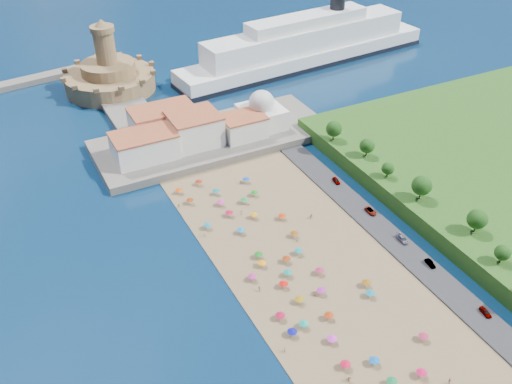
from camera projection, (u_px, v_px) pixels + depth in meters
ground at (283, 263)px, 162.78m from camera, size 700.00×700.00×0.00m
terrace at (213, 139)px, 219.04m from camera, size 90.00×36.00×3.00m
jetty at (131, 114)px, 236.54m from camera, size 18.00×70.00×2.40m
waterfront_buildings at (179, 131)px, 210.98m from camera, size 57.00×29.00×11.00m
domed_building at (261, 112)px, 220.82m from camera, size 16.00×16.00×15.00m
fortress at (109, 76)px, 255.35m from camera, size 40.00×40.00×32.40m
cruise_ship at (306, 47)px, 279.36m from camera, size 138.54×32.28×29.98m
beach_parasols at (301, 284)px, 152.79m from camera, size 32.97×113.90×2.20m
beachgoers at (284, 273)px, 157.78m from camera, size 36.37×95.68×1.90m
parked_cars at (395, 232)px, 172.12m from camera, size 2.27×72.25×1.40m
hillside_trees at (427, 193)px, 173.44m from camera, size 12.32×111.70×8.09m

